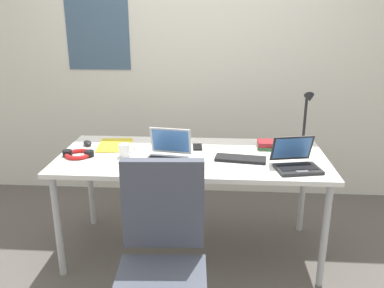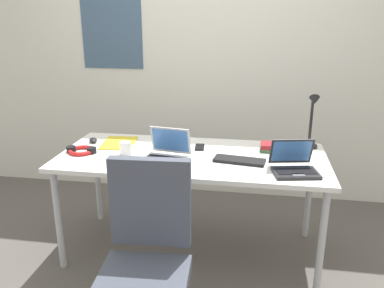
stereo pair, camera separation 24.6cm
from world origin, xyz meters
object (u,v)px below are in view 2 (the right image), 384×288
(computer_mouse, at_px, (93,140))
(cell_phone, at_px, (200,147))
(laptop_back_right, at_px, (166,154))
(external_keyboard, at_px, (239,160))
(headphones, at_px, (81,150))
(book_stack, at_px, (273,147))
(paper_folder_center, at_px, (119,143))
(laptop_front_left, at_px, (294,166))
(coffee_mug, at_px, (126,148))
(office_chair, at_px, (146,277))
(desk_lamp, at_px, (312,122))

(computer_mouse, xyz_separation_m, cell_phone, (0.80, 0.00, -0.01))
(laptop_back_right, distance_m, external_keyboard, 0.48)
(headphones, bearing_deg, laptop_back_right, -4.43)
(computer_mouse, bearing_deg, book_stack, -29.65)
(computer_mouse, bearing_deg, laptop_back_right, -54.83)
(laptop_back_right, distance_m, cell_phone, 0.33)
(external_keyboard, relative_size, cell_phone, 2.43)
(external_keyboard, height_order, book_stack, book_stack)
(external_keyboard, height_order, cell_phone, external_keyboard)
(computer_mouse, distance_m, paper_folder_center, 0.20)
(cell_phone, bearing_deg, book_stack, -2.56)
(laptop_front_left, distance_m, coffee_mug, 1.11)
(external_keyboard, relative_size, headphones, 1.54)
(computer_mouse, relative_size, paper_folder_center, 0.31)
(laptop_front_left, height_order, office_chair, office_chair)
(coffee_mug, bearing_deg, laptop_front_left, -7.38)
(laptop_back_right, height_order, paper_folder_center, laptop_back_right)
(paper_folder_center, bearing_deg, cell_phone, -0.44)
(desk_lamp, height_order, laptop_back_right, desk_lamp)
(desk_lamp, relative_size, laptop_front_left, 1.31)
(laptop_front_left, relative_size, paper_folder_center, 0.99)
(coffee_mug, bearing_deg, cell_phone, 24.46)
(headphones, height_order, office_chair, office_chair)
(computer_mouse, relative_size, cell_phone, 0.71)
(cell_phone, bearing_deg, desk_lamp, 3.16)
(external_keyboard, bearing_deg, office_chair, -108.90)
(office_chair, bearing_deg, cell_phone, 83.42)
(cell_phone, height_order, paper_folder_center, cell_phone)
(desk_lamp, relative_size, office_chair, 0.41)
(laptop_back_right, relative_size, computer_mouse, 3.19)
(computer_mouse, distance_m, headphones, 0.23)
(book_stack, distance_m, office_chair, 1.29)
(external_keyboard, bearing_deg, coffee_mug, -173.12)
(laptop_front_left, bearing_deg, paper_folder_center, 163.54)
(desk_lamp, relative_size, laptop_back_right, 1.31)
(desk_lamp, xyz_separation_m, headphones, (-1.56, -0.35, -0.18))
(laptop_front_left, bearing_deg, office_chair, -137.69)
(laptop_front_left, height_order, cell_phone, laptop_front_left)
(desk_lamp, distance_m, book_stack, 0.32)
(external_keyboard, distance_m, coffee_mug, 0.77)
(laptop_front_left, relative_size, headphones, 1.43)
(desk_lamp, distance_m, external_keyboard, 0.62)
(book_stack, height_order, paper_folder_center, book_stack)
(laptop_back_right, distance_m, book_stack, 0.76)
(laptop_back_right, relative_size, office_chair, 0.32)
(paper_folder_center, bearing_deg, office_chair, -65.20)
(laptop_back_right, bearing_deg, coffee_mug, 168.15)
(laptop_front_left, relative_size, cell_phone, 2.25)
(paper_folder_center, bearing_deg, book_stack, 1.01)
(cell_phone, height_order, office_chair, office_chair)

